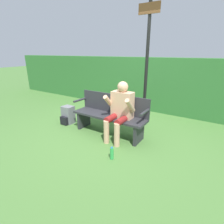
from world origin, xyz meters
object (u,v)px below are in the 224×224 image
at_px(person_seated, 120,108).
at_px(water_bottle, 112,153).
at_px(signpost, 147,63).
at_px(park_bench, 110,114).
at_px(backpack, 68,115).

xyz_separation_m(person_seated, water_bottle, (0.28, -0.74, -0.56)).
height_order(person_seated, signpost, signpost).
height_order(park_bench, backpack, park_bench).
height_order(person_seated, backpack, person_seated).
bearing_deg(water_bottle, person_seated, 110.45).
bearing_deg(signpost, water_bottle, -86.66).
distance_m(person_seated, water_bottle, 0.97).
xyz_separation_m(backpack, signpost, (1.72, 0.79, 1.31)).
height_order(park_bench, signpost, signpost).
distance_m(park_bench, backpack, 1.25).
height_order(park_bench, person_seated, person_seated).
distance_m(park_bench, person_seated, 0.39).
distance_m(park_bench, water_bottle, 1.08).
distance_m(park_bench, signpost, 1.36).
bearing_deg(signpost, park_bench, -126.03).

